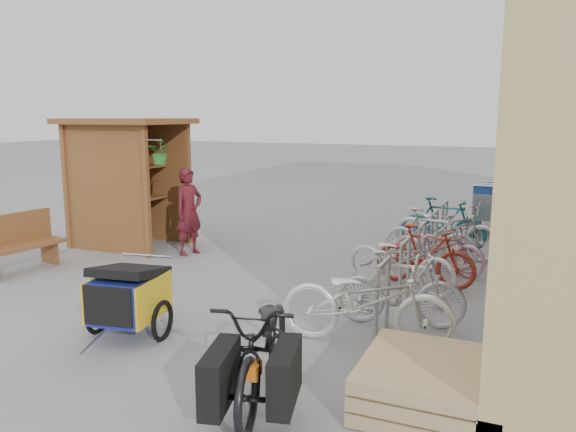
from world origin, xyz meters
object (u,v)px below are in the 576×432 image
at_px(kiosk, 124,164).
at_px(cargo_bike, 264,347).
at_px(bench, 16,243).
at_px(bike_5, 430,238).
at_px(bike_4, 438,247).
at_px(bike_7, 443,223).
at_px(bike_2, 401,260).
at_px(bike_0, 367,301).
at_px(bike_3, 425,256).
at_px(pallet_stack, 422,383).
at_px(shopping_carts, 490,202).
at_px(person_kiosk, 189,211).
at_px(bike_6, 446,229).
at_px(child_trailer, 128,295).
at_px(bike_1, 400,289).

relative_size(kiosk, cargo_bike, 1.26).
bearing_deg(bench, bike_5, 33.91).
height_order(cargo_bike, bike_4, cargo_bike).
height_order(bench, bike_7, bike_7).
bearing_deg(kiosk, bike_2, -7.33).
xyz_separation_m(bike_0, bike_3, (0.20, 2.43, -0.05)).
bearing_deg(bike_2, pallet_stack, -148.17).
bearing_deg(shopping_carts, bench, -136.84).
xyz_separation_m(pallet_stack, cargo_bike, (-1.28, -0.44, 0.28)).
height_order(shopping_carts, bike_0, shopping_carts).
bearing_deg(bike_2, person_kiosk, 97.99).
height_order(bench, bike_6, bike_6).
distance_m(bike_2, bike_6, 2.22).
bearing_deg(shopping_carts, child_trailer, -113.33).
xyz_separation_m(kiosk, pallet_stack, (6.28, -3.87, -1.34)).
height_order(cargo_bike, bike_2, cargo_bike).
relative_size(kiosk, bike_5, 1.56).
xyz_separation_m(child_trailer, cargo_bike, (2.03, -0.71, 0.01)).
bearing_deg(bike_7, person_kiosk, 123.50).
bearing_deg(bike_2, bike_4, -0.61).
distance_m(cargo_bike, person_kiosk, 5.48).
relative_size(kiosk, pallet_stack, 2.08).
bearing_deg(bike_1, bike_6, -10.00).
bearing_deg(bike_4, bike_7, 23.98).
relative_size(kiosk, bike_2, 1.48).
height_order(child_trailer, bike_6, bike_6).
bearing_deg(person_kiosk, bike_0, -107.41).
xyz_separation_m(pallet_stack, bike_6, (-0.56, 5.37, 0.29)).
bearing_deg(bike_3, bike_0, -177.85).
bearing_deg(pallet_stack, kiosk, 148.34).
xyz_separation_m(shopping_carts, bike_0, (-0.79, -6.87, -0.15)).
height_order(kiosk, person_kiosk, kiosk).
xyz_separation_m(bike_1, bike_5, (-0.13, 2.84, 0.03)).
distance_m(child_trailer, bike_5, 5.06).
xyz_separation_m(child_trailer, bike_0, (2.52, 0.82, 0.01)).
bearing_deg(bike_0, bench, 77.96).
bearing_deg(child_trailer, person_kiosk, 104.39).
bearing_deg(bike_4, shopping_carts, 9.97).
xyz_separation_m(bench, child_trailer, (3.36, -1.42, 0.01)).
bearing_deg(bike_3, pallet_stack, -163.56).
xyz_separation_m(kiosk, cargo_bike, (5.00, -4.31, -1.06)).
bearing_deg(bike_7, cargo_bike, -179.96).
bearing_deg(child_trailer, bike_2, 41.44).
distance_m(bench, bike_6, 7.14).
bearing_deg(cargo_bike, person_kiosk, 115.86).
xyz_separation_m(person_kiosk, bike_6, (4.23, 1.61, -0.27)).
relative_size(shopping_carts, cargo_bike, 0.86).
bearing_deg(kiosk, bike_3, -3.58).
bearing_deg(bike_0, child_trailer, 101.78).
height_order(bike_5, bike_6, bike_6).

